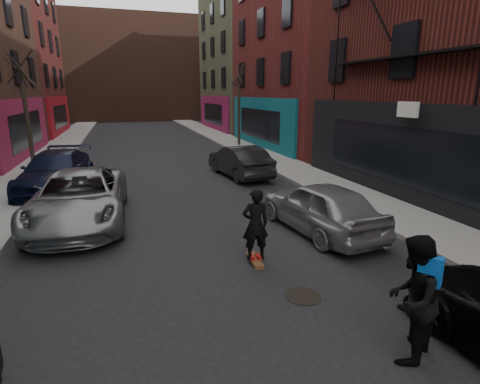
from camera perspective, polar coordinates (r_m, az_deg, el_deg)
sidewalk_left at (r=32.76m, az=-25.02°, el=6.91°), size 2.50×84.00×0.13m
sidewalk_right at (r=33.49m, az=-3.16°, el=8.42°), size 2.50×84.00×0.13m
buildings_right at (r=24.28m, az=24.64°, el=23.54°), size 12.00×56.00×16.00m
building_far at (r=58.37m, az=-16.24°, el=17.44°), size 40.00×10.00×14.00m
tree_left_far at (r=20.70m, az=-29.94°, el=11.72°), size 2.00×2.00×6.50m
tree_right_far at (r=27.49m, az=-0.17°, el=14.27°), size 2.00×2.00×6.80m
parked_left_far at (r=12.18m, az=-23.28°, el=-0.82°), size 2.80×5.74×1.57m
parked_left_end at (r=16.74m, az=-26.22°, el=2.84°), size 2.79×5.57×1.55m
parked_right_far at (r=10.75m, az=12.10°, el=-2.18°), size 2.24×4.49×1.47m
parked_right_end at (r=17.58m, az=-0.08°, el=4.73°), size 2.07×4.58×1.46m
skateboard at (r=8.86m, az=2.29°, el=-10.37°), size 0.27×0.81×0.10m
skateboarder at (r=8.52m, az=2.35°, el=-4.95°), size 0.64×0.44×1.68m
pedestrian at (r=6.09m, az=24.77°, el=-14.57°), size 1.18×1.11×1.93m
manhole at (r=7.64m, az=9.58°, el=-15.37°), size 0.83×0.83×0.01m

